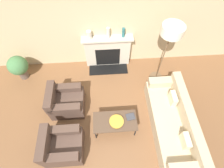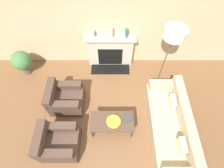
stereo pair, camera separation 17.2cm
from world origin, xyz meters
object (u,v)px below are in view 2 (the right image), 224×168
(coffee_table, at_px, (112,122))
(armchair_far, at_px, (65,99))
(fireplace, at_px, (110,52))
(bowl, at_px, (113,122))
(mantel_vase_center_left, at_px, (111,33))
(couch, at_px, (170,126))
(book, at_px, (128,118))
(armchair_near, at_px, (58,143))
(mantel_vase_left, at_px, (92,34))
(potted_plant, at_px, (22,62))
(mantel_vase_center_right, at_px, (126,33))
(floor_lamp, at_px, (173,38))

(coffee_table, bearing_deg, armchair_far, 151.53)
(fireplace, distance_m, bowl, 2.19)
(bowl, bearing_deg, mantel_vase_center_left, 91.56)
(couch, height_order, bowl, couch)
(book, bearing_deg, armchair_near, -171.11)
(coffee_table, relative_size, book, 4.52)
(book, bearing_deg, armchair_far, 150.41)
(mantel_vase_left, bearing_deg, fireplace, -1.80)
(fireplace, relative_size, potted_plant, 1.81)
(bowl, height_order, mantel_vase_center_right, mantel_vase_center_right)
(armchair_near, xyz_separation_m, mantel_vase_left, (0.70, 2.62, 0.88))
(fireplace, height_order, armchair_far, fireplace)
(mantel_vase_center_right, bearing_deg, armchair_near, -121.68)
(floor_lamp, bearing_deg, coffee_table, -132.63)
(armchair_near, distance_m, potted_plant, 2.64)
(armchair_far, bearing_deg, mantel_vase_left, -24.95)
(book, xyz_separation_m, floor_lamp, (1.00, 1.41, 1.19))
(armchair_far, height_order, mantel_vase_left, mantel_vase_left)
(fireplace, bearing_deg, floor_lamp, -24.92)
(mantel_vase_center_left, bearing_deg, armchair_far, -128.83)
(couch, xyz_separation_m, mantel_vase_center_right, (-1.01, 2.25, 0.89))
(bowl, distance_m, mantel_vase_center_right, 2.34)
(armchair_near, xyz_separation_m, floor_lamp, (2.61, 1.94, 1.35))
(fireplace, xyz_separation_m, bowl, (0.09, -2.18, -0.04))
(armchair_far, bearing_deg, armchair_near, -180.00)
(bowl, distance_m, mantel_vase_left, 2.38)
(book, bearing_deg, potted_plant, 140.73)
(couch, relative_size, potted_plant, 2.88)
(armchair_far, height_order, bowl, armchair_far)
(armchair_near, distance_m, armchair_far, 1.12)
(fireplace, xyz_separation_m, armchair_far, (-1.18, -1.49, -0.22))
(coffee_table, distance_m, floor_lamp, 2.38)
(coffee_table, bearing_deg, mantel_vase_left, 103.89)
(armchair_far, height_order, mantel_vase_center_left, mantel_vase_center_left)
(mantel_vase_center_left, bearing_deg, armchair_near, -114.73)
(coffee_table, distance_m, mantel_vase_center_right, 2.34)
(armchair_far, xyz_separation_m, mantel_vase_left, (0.70, 1.50, 0.88))
(armchair_near, distance_m, book, 1.70)
(bowl, distance_m, mantel_vase_center_left, 2.32)
(armchair_far, height_order, mantel_vase_center_right, mantel_vase_center_right)
(coffee_table, distance_m, book, 0.38)
(fireplace, bearing_deg, armchair_near, -114.33)
(coffee_table, xyz_separation_m, mantel_vase_center_right, (0.38, 2.17, 0.79))
(bowl, bearing_deg, coffee_table, 140.06)
(bowl, relative_size, potted_plant, 0.42)
(armchair_near, distance_m, bowl, 1.35)
(floor_lamp, bearing_deg, fireplace, 155.08)
(book, distance_m, mantel_vase_center_right, 2.22)
(armchair_far, distance_m, mantel_vase_center_right, 2.38)
(couch, xyz_separation_m, armchair_far, (-2.63, 0.75, -0.01))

